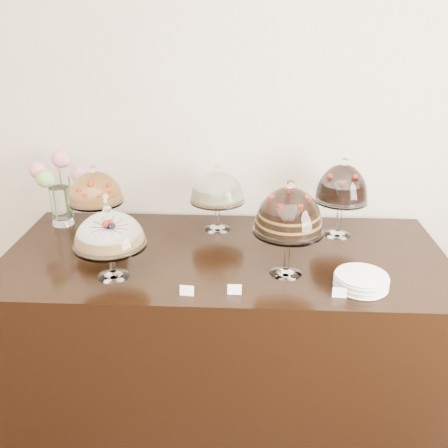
{
  "coord_description": "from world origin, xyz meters",
  "views": [
    {
      "loc": [
        0.39,
        0.22,
        2.01
      ],
      "look_at": [
        0.28,
        2.4,
        1.08
      ],
      "focal_mm": 40.0,
      "sensor_mm": 36.0,
      "label": 1
    }
  ],
  "objects_px": {
    "plate_stack": "(361,281)",
    "cake_stand_fruit_tart": "(95,190)",
    "cake_stand_dark_choco": "(342,186)",
    "flower_vase": "(58,186)",
    "display_counter": "(224,328)",
    "cake_stand_sugar_sponge": "(109,233)",
    "cake_stand_choco_layer": "(289,214)",
    "cake_stand_cheesecake": "(217,189)"
  },
  "relations": [
    {
      "from": "cake_stand_choco_layer",
      "to": "plate_stack",
      "type": "height_order",
      "value": "cake_stand_choco_layer"
    },
    {
      "from": "cake_stand_dark_choco",
      "to": "cake_stand_cheesecake",
      "type": "bearing_deg",
      "value": 176.22
    },
    {
      "from": "cake_stand_sugar_sponge",
      "to": "cake_stand_cheesecake",
      "type": "relative_size",
      "value": 0.94
    },
    {
      "from": "cake_stand_dark_choco",
      "to": "flower_vase",
      "type": "height_order",
      "value": "cake_stand_dark_choco"
    },
    {
      "from": "cake_stand_dark_choco",
      "to": "cake_stand_fruit_tart",
      "type": "bearing_deg",
      "value": -178.1
    },
    {
      "from": "display_counter",
      "to": "cake_stand_dark_choco",
      "type": "height_order",
      "value": "cake_stand_dark_choco"
    },
    {
      "from": "cake_stand_choco_layer",
      "to": "flower_vase",
      "type": "bearing_deg",
      "value": 156.98
    },
    {
      "from": "display_counter",
      "to": "cake_stand_choco_layer",
      "type": "xyz_separation_m",
      "value": [
        0.29,
        -0.19,
        0.75
      ]
    },
    {
      "from": "cake_stand_cheesecake",
      "to": "plate_stack",
      "type": "relative_size",
      "value": 1.61
    },
    {
      "from": "cake_stand_cheesecake",
      "to": "flower_vase",
      "type": "distance_m",
      "value": 0.88
    },
    {
      "from": "cake_stand_cheesecake",
      "to": "flower_vase",
      "type": "relative_size",
      "value": 0.9
    },
    {
      "from": "display_counter",
      "to": "plate_stack",
      "type": "bearing_deg",
      "value": -26.46
    },
    {
      "from": "cake_stand_dark_choco",
      "to": "plate_stack",
      "type": "relative_size",
      "value": 1.87
    },
    {
      "from": "display_counter",
      "to": "cake_stand_sugar_sponge",
      "type": "height_order",
      "value": "cake_stand_sugar_sponge"
    },
    {
      "from": "cake_stand_cheesecake",
      "to": "cake_stand_choco_layer",
      "type": "bearing_deg",
      "value": -54.95
    },
    {
      "from": "flower_vase",
      "to": "cake_stand_choco_layer",
      "type": "bearing_deg",
      "value": -23.02
    },
    {
      "from": "display_counter",
      "to": "plate_stack",
      "type": "height_order",
      "value": "plate_stack"
    },
    {
      "from": "cake_stand_fruit_tart",
      "to": "flower_vase",
      "type": "xyz_separation_m",
      "value": [
        -0.24,
        0.11,
        -0.02
      ]
    },
    {
      "from": "cake_stand_choco_layer",
      "to": "flower_vase",
      "type": "distance_m",
      "value": 1.34
    },
    {
      "from": "cake_stand_sugar_sponge",
      "to": "cake_stand_fruit_tart",
      "type": "bearing_deg",
      "value": 112.76
    },
    {
      "from": "plate_stack",
      "to": "cake_stand_dark_choco",
      "type": "bearing_deg",
      "value": 91.22
    },
    {
      "from": "plate_stack",
      "to": "cake_stand_fruit_tart",
      "type": "bearing_deg",
      "value": 158.32
    },
    {
      "from": "cake_stand_choco_layer",
      "to": "cake_stand_dark_choco",
      "type": "height_order",
      "value": "cake_stand_choco_layer"
    },
    {
      "from": "flower_vase",
      "to": "plate_stack",
      "type": "distance_m",
      "value": 1.69
    },
    {
      "from": "cake_stand_sugar_sponge",
      "to": "cake_stand_fruit_tart",
      "type": "relative_size",
      "value": 0.9
    },
    {
      "from": "display_counter",
      "to": "cake_stand_sugar_sponge",
      "type": "relative_size",
      "value": 6.39
    },
    {
      "from": "cake_stand_fruit_tart",
      "to": "flower_vase",
      "type": "distance_m",
      "value": 0.27
    },
    {
      "from": "flower_vase",
      "to": "plate_stack",
      "type": "bearing_deg",
      "value": -22.24
    },
    {
      "from": "cake_stand_choco_layer",
      "to": "flower_vase",
      "type": "xyz_separation_m",
      "value": [
        -1.23,
        0.52,
        -0.07
      ]
    },
    {
      "from": "cake_stand_cheesecake",
      "to": "flower_vase",
      "type": "xyz_separation_m",
      "value": [
        -0.88,
        0.03,
        -0.0
      ]
    },
    {
      "from": "cake_stand_dark_choco",
      "to": "flower_vase",
      "type": "distance_m",
      "value": 1.54
    },
    {
      "from": "display_counter",
      "to": "flower_vase",
      "type": "distance_m",
      "value": 1.2
    },
    {
      "from": "display_counter",
      "to": "cake_stand_cheesecake",
      "type": "bearing_deg",
      "value": 100.17
    },
    {
      "from": "cake_stand_dark_choco",
      "to": "plate_stack",
      "type": "xyz_separation_m",
      "value": [
        0.01,
        -0.56,
        -0.24
      ]
    },
    {
      "from": "cake_stand_sugar_sponge",
      "to": "cake_stand_dark_choco",
      "type": "height_order",
      "value": "cake_stand_dark_choco"
    },
    {
      "from": "cake_stand_choco_layer",
      "to": "cake_stand_cheesecake",
      "type": "xyz_separation_m",
      "value": [
        -0.35,
        0.49,
        -0.06
      ]
    },
    {
      "from": "cake_stand_choco_layer",
      "to": "cake_stand_dark_choco",
      "type": "relative_size",
      "value": 1.06
    },
    {
      "from": "cake_stand_dark_choco",
      "to": "plate_stack",
      "type": "bearing_deg",
      "value": -88.78
    },
    {
      "from": "flower_vase",
      "to": "plate_stack",
      "type": "height_order",
      "value": "flower_vase"
    },
    {
      "from": "cake_stand_choco_layer",
      "to": "cake_stand_fruit_tart",
      "type": "xyz_separation_m",
      "value": [
        -0.99,
        0.41,
        -0.05
      ]
    },
    {
      "from": "cake_stand_sugar_sponge",
      "to": "cake_stand_choco_layer",
      "type": "height_order",
      "value": "cake_stand_choco_layer"
    },
    {
      "from": "cake_stand_fruit_tart",
      "to": "cake_stand_choco_layer",
      "type": "bearing_deg",
      "value": -22.47
    }
  ]
}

